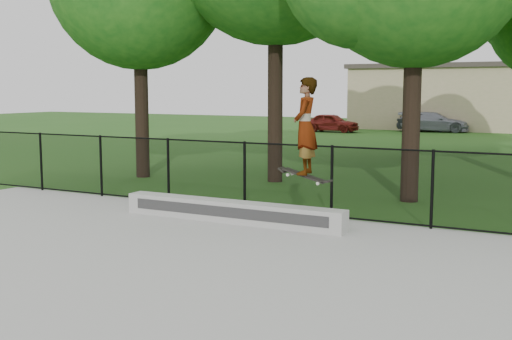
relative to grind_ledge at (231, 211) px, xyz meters
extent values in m
plane|color=#225317|center=(-0.34, -4.70, -0.27)|extent=(100.00, 100.00, 0.00)
cube|color=#9F9F9A|center=(-0.34, -4.70, -0.24)|extent=(14.00, 12.00, 0.06)
cube|color=#A7A6A2|center=(0.00, 0.00, 0.00)|extent=(4.77, 0.40, 0.42)
imported|color=maroon|center=(-8.12, 26.79, 0.31)|extent=(3.43, 1.48, 1.16)
imported|color=black|center=(-3.05, 29.72, 0.29)|extent=(3.26, 1.99, 1.11)
imported|color=#8C8D9E|center=(-2.49, 29.80, 0.35)|extent=(4.16, 2.39, 1.24)
cube|color=black|center=(1.60, -0.04, 0.83)|extent=(0.82, 0.23, 0.24)
imported|color=#BBEBF6|center=(1.60, -0.04, 1.73)|extent=(0.55, 0.72, 1.78)
cylinder|color=black|center=(-6.34, 1.20, 0.54)|extent=(0.06, 0.06, 1.50)
cylinder|color=black|center=(-4.34, 1.20, 0.54)|extent=(0.06, 0.06, 1.50)
cylinder|color=black|center=(-2.34, 1.20, 0.54)|extent=(0.06, 0.06, 1.50)
cylinder|color=black|center=(-0.34, 1.20, 0.54)|extent=(0.06, 0.06, 1.50)
cylinder|color=black|center=(1.66, 1.20, 0.54)|extent=(0.06, 0.06, 1.50)
cylinder|color=black|center=(3.66, 1.20, 0.54)|extent=(0.06, 0.06, 1.50)
cylinder|color=black|center=(-0.34, 1.20, 1.26)|extent=(16.00, 0.04, 0.04)
cylinder|color=black|center=(-0.34, 1.20, -0.16)|extent=(16.00, 0.04, 0.04)
cube|color=black|center=(-0.34, 1.20, 0.54)|extent=(16.00, 0.01, 1.50)
cylinder|color=black|center=(-1.84, 5.80, 2.39)|extent=(0.44, 0.44, 5.32)
cylinder|color=black|center=(0.16, 13.30, 2.50)|extent=(0.44, 0.44, 5.53)
cylinder|color=black|center=(-5.84, 4.80, 1.94)|extent=(0.44, 0.44, 4.43)
cylinder|color=black|center=(2.46, 4.30, 1.88)|extent=(0.44, 0.44, 4.31)
cube|color=#CAB08E|center=(-2.34, 33.30, 1.73)|extent=(12.00, 6.00, 4.00)
cube|color=#3F3833|center=(-2.34, 33.30, 3.88)|extent=(12.40, 6.40, 0.30)
camera|label=1|loc=(6.21, -10.83, 2.41)|focal=45.00mm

